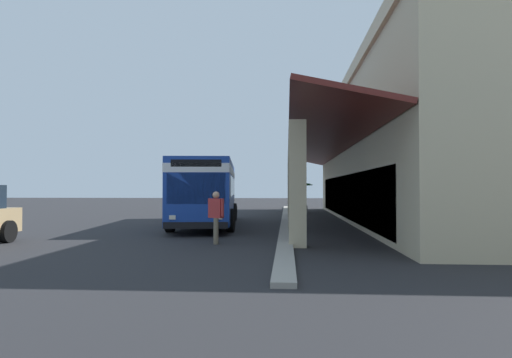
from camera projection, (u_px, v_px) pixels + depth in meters
The scene contains 6 objects.
ground at pixel (340, 221), 25.21m from camera, with size 120.00×120.00×0.00m, color #262628.
curb_strip at pixel (286, 219), 26.09m from camera, with size 35.73×0.50×0.12m, color #9E998E.
plaza_building at pixel (456, 151), 25.50m from camera, with size 30.07×16.11×7.89m.
transit_bus at pixel (207, 188), 22.72m from camera, with size 11.40×3.65×3.34m.
pedestrian at pixel (216, 214), 15.05m from camera, with size 0.47×0.57×1.75m.
potted_palm at pixel (302, 204), 34.03m from camera, with size 1.85×1.63×2.29m.
Camera 1 is at (25.52, 5.04, 1.85)m, focal length 31.58 mm.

